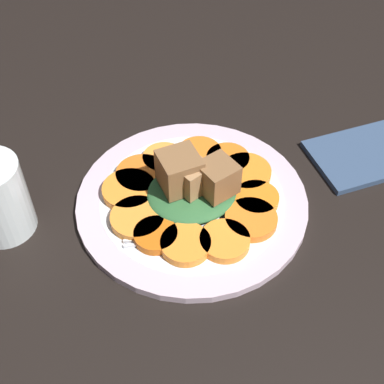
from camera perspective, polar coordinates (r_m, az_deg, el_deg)
table_slab at (r=65.39cm, az=0.00°, el=-1.84°), size 120.00×120.00×2.00cm
plate at (r=64.25cm, az=0.00°, el=-0.96°), size 27.68×27.68×1.05cm
carrot_slice_0 at (r=68.44cm, az=0.79°, el=4.12°), size 5.64×5.64×1.04cm
carrot_slice_1 at (r=67.79cm, az=-3.04°, el=3.52°), size 5.36×5.36×1.04cm
carrot_slice_2 at (r=66.00cm, az=-5.36°, el=1.83°), size 6.44×6.44×1.04cm
carrot_slice_3 at (r=64.39cm, az=-6.72°, el=0.21°), size 6.48×6.48×1.04cm
carrot_slice_4 at (r=61.35cm, az=-5.85°, el=-2.81°), size 6.22×6.22×1.04cm
carrot_slice_5 at (r=59.64cm, az=-3.90°, el=-4.62°), size 4.93×4.93×1.04cm
carrot_slice_6 at (r=58.74cm, az=-0.69°, el=-5.59°), size 5.61×5.61×1.04cm
carrot_slice_7 at (r=59.12cm, az=3.52°, el=-5.23°), size 5.61×5.61×1.04cm
carrot_slice_8 at (r=61.29cm, az=6.32°, el=-2.94°), size 6.01×6.01×1.04cm
carrot_slice_9 at (r=63.46cm, az=6.89°, el=-0.72°), size 5.29×5.29×1.04cm
carrot_slice_10 at (r=66.31cm, az=5.75°, el=2.07°), size 6.27×6.27×1.04cm
carrot_slice_11 at (r=67.76cm, az=3.83°, el=3.45°), size 5.46×5.46×1.04cm
center_pile at (r=62.09cm, az=0.13°, el=0.91°), size 10.81×9.73×6.28cm
fork at (r=60.22cm, az=0.31°, el=-4.25°), size 16.99×5.28×0.40cm
napkin at (r=74.46cm, az=18.58°, el=4.18°), size 16.25×9.75×0.80cm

